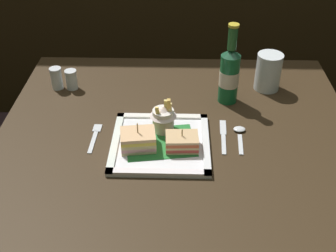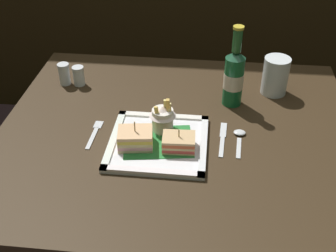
{
  "view_description": "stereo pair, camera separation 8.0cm",
  "coord_description": "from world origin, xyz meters",
  "px_view_note": "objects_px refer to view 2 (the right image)",
  "views": [
    {
      "loc": [
        0.0,
        -1.03,
        1.52
      ],
      "look_at": [
        -0.02,
        -0.04,
        0.81
      ],
      "focal_mm": 46.31,
      "sensor_mm": 36.0,
      "label": 1
    },
    {
      "loc": [
        0.08,
        -1.02,
        1.52
      ],
      "look_at": [
        -0.02,
        -0.04,
        0.81
      ],
      "focal_mm": 46.31,
      "sensor_mm": 36.0,
      "label": 2
    }
  ],
  "objects_px": {
    "sandwich_half_right": "(179,143)",
    "salt_shaker": "(64,75)",
    "square_plate": "(158,143)",
    "spoon": "(239,137)",
    "sandwich_half_left": "(135,138)",
    "fries_cup": "(163,116)",
    "water_glass": "(275,78)",
    "knife": "(223,138)",
    "beer_bottle": "(234,76)",
    "fork": "(95,133)",
    "pepper_shaker": "(79,77)",
    "dining_table": "(177,170)"
  },
  "relations": [
    {
      "from": "sandwich_half_left",
      "to": "sandwich_half_right",
      "type": "height_order",
      "value": "sandwich_half_left"
    },
    {
      "from": "sandwich_half_right",
      "to": "fork",
      "type": "height_order",
      "value": "sandwich_half_right"
    },
    {
      "from": "knife",
      "to": "sandwich_half_left",
      "type": "bearing_deg",
      "value": -162.86
    },
    {
      "from": "square_plate",
      "to": "spoon",
      "type": "bearing_deg",
      "value": 13.53
    },
    {
      "from": "salt_shaker",
      "to": "fork",
      "type": "bearing_deg",
      "value": -57.77
    },
    {
      "from": "dining_table",
      "to": "beer_bottle",
      "type": "distance_m",
      "value": 0.34
    },
    {
      "from": "fries_cup",
      "to": "salt_shaker",
      "type": "height_order",
      "value": "fries_cup"
    },
    {
      "from": "fries_cup",
      "to": "water_glass",
      "type": "height_order",
      "value": "water_glass"
    },
    {
      "from": "sandwich_half_right",
      "to": "salt_shaker",
      "type": "distance_m",
      "value": 0.53
    },
    {
      "from": "dining_table",
      "to": "water_glass",
      "type": "height_order",
      "value": "water_glass"
    },
    {
      "from": "square_plate",
      "to": "water_glass",
      "type": "height_order",
      "value": "water_glass"
    },
    {
      "from": "square_plate",
      "to": "fries_cup",
      "type": "bearing_deg",
      "value": 84.18
    },
    {
      "from": "square_plate",
      "to": "spoon",
      "type": "relative_size",
      "value": 2.21
    },
    {
      "from": "knife",
      "to": "spoon",
      "type": "distance_m",
      "value": 0.05
    },
    {
      "from": "sandwich_half_left",
      "to": "fries_cup",
      "type": "relative_size",
      "value": 0.92
    },
    {
      "from": "square_plate",
      "to": "knife",
      "type": "xyz_separation_m",
      "value": [
        0.18,
        0.05,
        -0.0
      ]
    },
    {
      "from": "pepper_shaker",
      "to": "sandwich_half_right",
      "type": "bearing_deg",
      "value": -41.51
    },
    {
      "from": "spoon",
      "to": "fork",
      "type": "bearing_deg",
      "value": -177.35
    },
    {
      "from": "square_plate",
      "to": "fork",
      "type": "relative_size",
      "value": 1.98
    },
    {
      "from": "salt_shaker",
      "to": "square_plate",
      "type": "bearing_deg",
      "value": -40.18
    },
    {
      "from": "beer_bottle",
      "to": "fries_cup",
      "type": "bearing_deg",
      "value": -137.61
    },
    {
      "from": "sandwich_half_right",
      "to": "spoon",
      "type": "bearing_deg",
      "value": 24.92
    },
    {
      "from": "beer_bottle",
      "to": "spoon",
      "type": "bearing_deg",
      "value": -83.49
    },
    {
      "from": "sandwich_half_left",
      "to": "fries_cup",
      "type": "height_order",
      "value": "fries_cup"
    },
    {
      "from": "salt_shaker",
      "to": "water_glass",
      "type": "bearing_deg",
      "value": 1.6
    },
    {
      "from": "sandwich_half_right",
      "to": "spoon",
      "type": "height_order",
      "value": "sandwich_half_right"
    },
    {
      "from": "fries_cup",
      "to": "spoon",
      "type": "bearing_deg",
      "value": -1.18
    },
    {
      "from": "dining_table",
      "to": "beer_bottle",
      "type": "xyz_separation_m",
      "value": [
        0.16,
        0.17,
        0.25
      ]
    },
    {
      "from": "water_glass",
      "to": "knife",
      "type": "distance_m",
      "value": 0.32
    },
    {
      "from": "sandwich_half_right",
      "to": "pepper_shaker",
      "type": "height_order",
      "value": "sandwich_half_right"
    },
    {
      "from": "sandwich_half_right",
      "to": "knife",
      "type": "bearing_deg",
      "value": 31.55
    },
    {
      "from": "spoon",
      "to": "sandwich_half_left",
      "type": "bearing_deg",
      "value": -164.8
    },
    {
      "from": "knife",
      "to": "salt_shaker",
      "type": "relative_size",
      "value": 2.16
    },
    {
      "from": "dining_table",
      "to": "sandwich_half_left",
      "type": "distance_m",
      "value": 0.24
    },
    {
      "from": "water_glass",
      "to": "fries_cup",
      "type": "bearing_deg",
      "value": -141.98
    },
    {
      "from": "square_plate",
      "to": "fries_cup",
      "type": "distance_m",
      "value": 0.08
    },
    {
      "from": "fork",
      "to": "pepper_shaker",
      "type": "bearing_deg",
      "value": 114.01
    },
    {
      "from": "sandwich_half_left",
      "to": "fries_cup",
      "type": "xyz_separation_m",
      "value": [
        0.07,
        0.08,
        0.02
      ]
    },
    {
      "from": "square_plate",
      "to": "pepper_shaker",
      "type": "distance_m",
      "value": 0.44
    },
    {
      "from": "sandwich_half_right",
      "to": "spoon",
      "type": "distance_m",
      "value": 0.19
    },
    {
      "from": "sandwich_half_left",
      "to": "fork",
      "type": "xyz_separation_m",
      "value": [
        -0.13,
        0.06,
        -0.03
      ]
    },
    {
      "from": "sandwich_half_left",
      "to": "spoon",
      "type": "bearing_deg",
      "value": 15.2
    },
    {
      "from": "sandwich_half_left",
      "to": "salt_shaker",
      "type": "relative_size",
      "value": 1.36
    },
    {
      "from": "sandwich_half_right",
      "to": "salt_shaker",
      "type": "xyz_separation_m",
      "value": [
        -0.42,
        0.33,
        0.0
      ]
    },
    {
      "from": "beer_bottle",
      "to": "knife",
      "type": "xyz_separation_m",
      "value": [
        -0.03,
        -0.19,
        -0.1
      ]
    },
    {
      "from": "sandwich_half_left",
      "to": "fork",
      "type": "relative_size",
      "value": 0.74
    },
    {
      "from": "spoon",
      "to": "pepper_shaker",
      "type": "distance_m",
      "value": 0.59
    },
    {
      "from": "fries_cup",
      "to": "fork",
      "type": "xyz_separation_m",
      "value": [
        -0.2,
        -0.02,
        -0.06
      ]
    },
    {
      "from": "sandwich_half_right",
      "to": "beer_bottle",
      "type": "height_order",
      "value": "beer_bottle"
    },
    {
      "from": "sandwich_half_left",
      "to": "pepper_shaker",
      "type": "xyz_separation_m",
      "value": [
        -0.25,
        0.33,
        -0.01
      ]
    }
  ]
}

